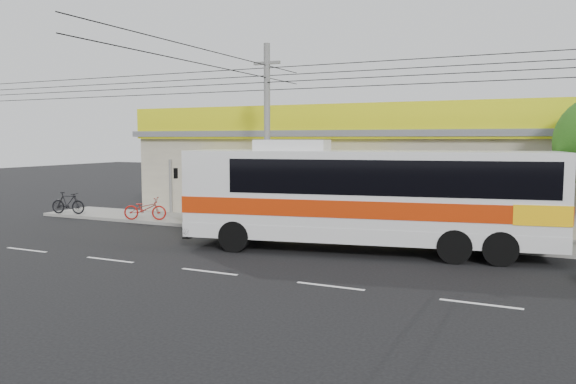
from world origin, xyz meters
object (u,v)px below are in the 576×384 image
Objects in this scene: motorbike_red at (145,209)px; motorbike_dark at (68,203)px; coach_bus at (372,192)px; utility_pole at (267,78)px.

motorbike_dark reaches higher than motorbike_red.
motorbike_red is 1.09× the size of motorbike_dark.
coach_bus is 12.30m from motorbike_red.
motorbike_red is at bearing 175.90° from utility_pole.
motorbike_red is (-12.03, 2.09, -1.47)m from coach_bus.
motorbike_dark is at bearing 177.63° from utility_pole.
utility_pole is (12.07, -0.50, 5.90)m from motorbike_dark.
coach_bus is 0.40× the size of utility_pole.
motorbike_red is at bearing -101.77° from motorbike_dark.
coach_bus is 6.98× the size of motorbike_dark.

